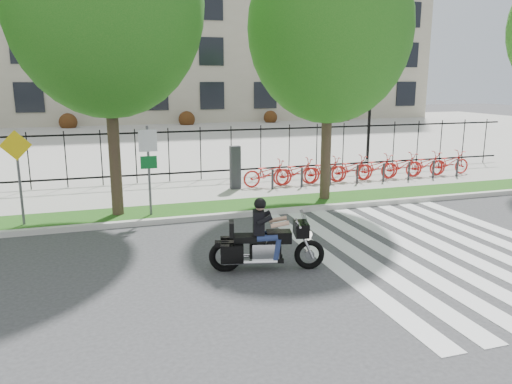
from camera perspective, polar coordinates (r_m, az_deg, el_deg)
name	(u,v)px	position (r m, az deg, el deg)	size (l,w,h in m)	color
ground	(234,273)	(10.37, -2.53, -9.25)	(120.00, 120.00, 0.00)	#353537
curb	(196,218)	(14.14, -6.90, -2.98)	(60.00, 0.20, 0.15)	beige
grass_verge	(190,211)	(14.95, -7.52, -2.14)	(60.00, 1.50, 0.15)	#184812
sidewalk	(177,193)	(17.35, -9.00, -0.11)	(60.00, 3.50, 0.15)	#A8A59D
plaza	(136,138)	(34.59, -13.51, 6.00)	(80.00, 34.00, 0.10)	#A8A59D
crosswalk_stripes	(433,249)	(12.44, 19.59, -6.18)	(5.70, 8.00, 0.01)	silver
iron_fence	(169,155)	(18.86, -9.93, 4.20)	(30.00, 0.06, 2.00)	black
office_building	(115,17)	(54.61, -15.79, 18.64)	(60.00, 21.90, 20.15)	#9E967F
lamp_post_right	(370,94)	(24.69, 12.95, 10.83)	(1.06, 0.70, 4.25)	black
street_tree_1	(105,4)	(14.38, -16.86, 19.88)	(5.16, 5.16, 8.62)	#34281C
street_tree_2	(330,28)	(15.88, 8.42, 18.01)	(4.95, 4.95, 8.08)	#34281C
bike_share_station	(362,168)	(19.29, 12.04, 2.74)	(9.98, 0.86, 1.50)	#2D2D33
sign_pole_regulatory	(149,159)	(14.09, -12.18, 3.70)	(0.50, 0.09, 2.50)	#59595B
sign_pole_warning	(18,165)	(14.18, -25.56, 2.80)	(0.78, 0.09, 2.49)	#59595B
motorcycle_rider	(266,241)	(10.32, 1.21, -5.68)	(2.37, 1.02, 1.86)	black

